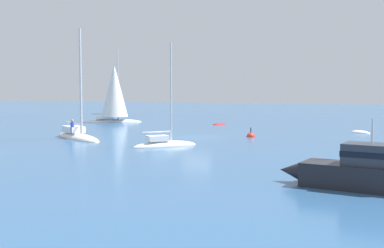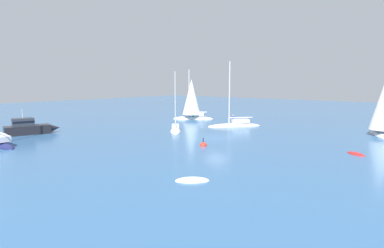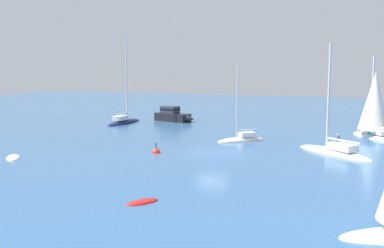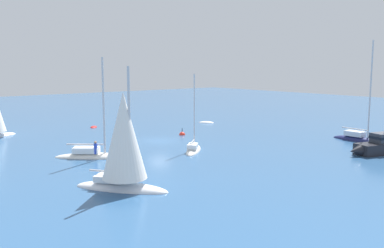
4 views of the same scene
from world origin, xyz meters
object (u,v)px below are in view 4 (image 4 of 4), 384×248
Objects in this scene: sloop_1 at (361,139)px; skiff at (94,127)px; powerboat at (379,146)px; sailboat at (123,146)px; rib at (206,123)px; sloop at (96,155)px; ketch at (193,150)px; channel_buoy at (182,135)px.

skiff is (17.86, -28.14, -0.21)m from sloop_1.
sailboat is at bearing 4.19° from powerboat.
rib is 26.49m from powerboat.
sloop is at bearing 8.95° from skiff.
sailboat is (24.31, -5.04, 2.20)m from powerboat.
ketch is (17.49, -7.52, -0.08)m from sloop_1.
rib is at bearing -169.25° from sloop_1.
powerboat is (1.65, 26.43, 0.79)m from rib.
sailboat is 7.46× the size of channel_buoy.
powerboat is 0.72× the size of sailboat.
sailboat is at bearing 12.26° from skiff.
channel_buoy is at bearing -139.27° from sloop_1.
sloop_1 is (-3.23, 21.96, 0.21)m from rib.
sloop_1 is at bearing 17.34° from sloop.
sloop_1 is 33.33m from skiff.
sloop reaches higher than powerboat.
rib is 15.89m from skiff.
powerboat reaches higher than skiff.
sloop_1 reaches higher than ketch.
ketch is at bearing -110.87° from sloop_1.
sailboat reaches higher than skiff.
sloop_1 is (-29.19, 0.57, -2.78)m from sailboat.
sloop is 25.50m from rib.
channel_buoy is at bearing 96.79° from sailboat.
sloop_1 is 5.71× the size of skiff.
powerboat is 17.42m from ketch.
channel_buoy is (-13.70, -4.94, -0.19)m from sloop.
sloop is 1.50× the size of powerboat.
rib is 1.16× the size of skiff.
sailboat is (3.01, 10.26, 2.80)m from sloop.
sailboat reaches higher than powerboat.
ketch reaches higher than rib.
ketch is at bearing 93.44° from rib.
ketch reaches higher than powerboat.
sloop is 19.21m from skiff.
ketch is (12.62, -11.99, -0.65)m from powerboat.
rib is 22.19m from sloop_1.
sloop is at bearing 128.15° from sailboat.
powerboat is at bearing 134.54° from rib.
sailboat is at bearing 87.59° from rib.
sloop is at bearing -110.09° from sloop_1.
sloop is 8.05× the size of channel_buoy.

